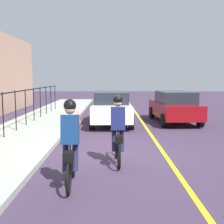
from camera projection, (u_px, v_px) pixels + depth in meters
name	position (u px, v px, depth m)	size (l,w,h in m)	color
ground_plane	(111.00, 153.00, 8.72)	(80.00, 80.00, 0.00)	#3A2C42
lane_line_centre	(164.00, 153.00, 8.72)	(36.00, 0.12, 0.01)	yellow
cyclist_lead	(118.00, 130.00, 7.56)	(1.71, 0.37, 1.83)	black
cyclist_follow	(70.00, 144.00, 5.98)	(1.71, 0.37, 1.83)	black
patrol_sedan	(174.00, 106.00, 14.69)	(4.48, 2.08, 1.58)	maroon
parked_sedan_rear	(111.00, 107.00, 14.14)	(4.43, 1.97, 1.58)	white
traffic_cone_near	(78.00, 117.00, 14.56)	(0.36, 0.36, 0.57)	#EC5615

